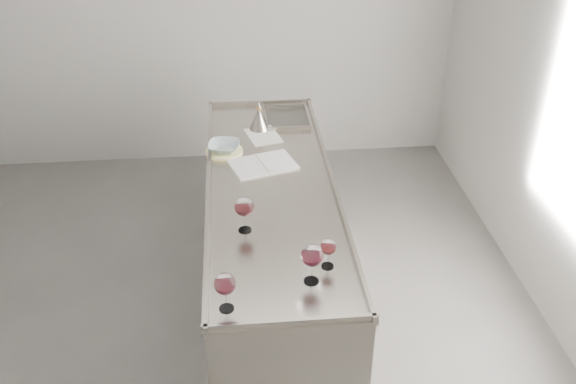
{
  "coord_description": "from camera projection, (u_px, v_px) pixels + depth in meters",
  "views": [
    {
      "loc": [
        0.3,
        -2.95,
        2.87
      ],
      "look_at": [
        0.58,
        0.08,
        1.02
      ],
      "focal_mm": 40.0,
      "sensor_mm": 36.0,
      "label": 1
    }
  ],
  "objects": [
    {
      "name": "room_shell",
      "position": [
        176.0,
        142.0,
        3.25
      ],
      "size": [
        4.54,
        5.04,
        2.84
      ],
      "color": "#4F4D4A",
      "rests_on": "ground"
    },
    {
      "name": "counter",
      "position": [
        272.0,
        249.0,
        4.02
      ],
      "size": [
        0.77,
        2.42,
        0.97
      ],
      "color": "gray",
      "rests_on": "ground"
    },
    {
      "name": "wine_glass_left",
      "position": [
        225.0,
        285.0,
        2.79
      ],
      "size": [
        0.1,
        0.1,
        0.19
      ],
      "rotation": [
        0.0,
        0.0,
        -0.26
      ],
      "color": "white",
      "rests_on": "counter"
    },
    {
      "name": "wine_glass_middle",
      "position": [
        244.0,
        208.0,
        3.31
      ],
      "size": [
        0.1,
        0.1,
        0.2
      ],
      "rotation": [
        0.0,
        0.0,
        0.3
      ],
      "color": "white",
      "rests_on": "counter"
    },
    {
      "name": "wine_glass_right",
      "position": [
        312.0,
        256.0,
        2.95
      ],
      "size": [
        0.11,
        0.11,
        0.21
      ],
      "rotation": [
        0.0,
        0.0,
        0.07
      ],
      "color": "white",
      "rests_on": "counter"
    },
    {
      "name": "wine_glass_small",
      "position": [
        328.0,
        248.0,
        3.06
      ],
      "size": [
        0.08,
        0.08,
        0.16
      ],
      "rotation": [
        0.0,
        0.0,
        -0.18
      ],
      "color": "white",
      "rests_on": "counter"
    },
    {
      "name": "notebook",
      "position": [
        263.0,
        164.0,
        3.99
      ],
      "size": [
        0.45,
        0.37,
        0.02
      ],
      "rotation": [
        0.0,
        0.0,
        0.29
      ],
      "color": "white",
      "rests_on": "counter"
    },
    {
      "name": "loose_paper_top",
      "position": [
        263.0,
        136.0,
        4.34
      ],
      "size": [
        0.26,
        0.33,
        0.0
      ],
      "primitive_type": "cube",
      "rotation": [
        0.0,
        0.0,
        0.25
      ],
      "color": "silver",
      "rests_on": "counter"
    },
    {
      "name": "trivet",
      "position": [
        224.0,
        151.0,
        4.13
      ],
      "size": [
        0.28,
        0.28,
        0.02
      ],
      "primitive_type": "cylinder",
      "rotation": [
        0.0,
        0.0,
        0.2
      ],
      "color": "#EDE799",
      "rests_on": "counter"
    },
    {
      "name": "ceramic_bowl",
      "position": [
        224.0,
        147.0,
        4.11
      ],
      "size": [
        0.23,
        0.23,
        0.05
      ],
      "primitive_type": "imported",
      "rotation": [
        0.0,
        0.0,
        -0.15
      ],
      "color": "#92A5A9",
      "rests_on": "trivet"
    },
    {
      "name": "wine_funnel",
      "position": [
        259.0,
        121.0,
        4.4
      ],
      "size": [
        0.14,
        0.14,
        0.21
      ],
      "rotation": [
        0.0,
        0.0,
        0.31
      ],
      "color": "gray",
      "rests_on": "counter"
    }
  ]
}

